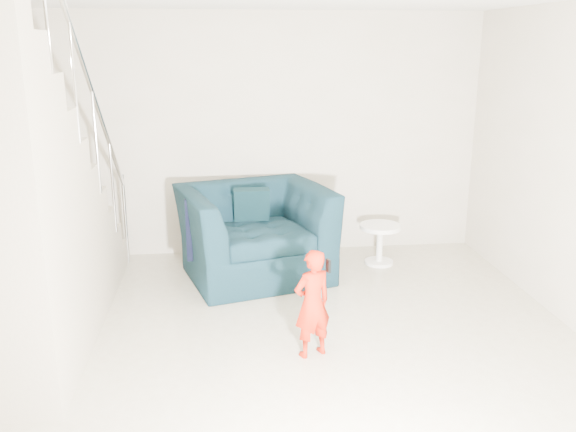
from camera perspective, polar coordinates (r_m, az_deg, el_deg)
The scene contains 9 objects.
floor at distance 4.71m, azimuth -0.23°, elevation -14.10°, with size 5.50×5.50×0.00m, color tan.
back_wall at distance 6.90m, azimuth -2.67°, elevation 7.47°, with size 5.00×5.00×0.00m, color #ACA38C.
armchair at distance 6.31m, azimuth -3.12°, elevation -1.55°, with size 1.44×1.26×0.93m, color black.
toddler at distance 4.71m, azimuth 2.29°, elevation -8.19°, with size 0.32×0.21×0.87m, color #9E1705.
side_table at distance 6.76m, azimuth 8.59°, elevation -2.01°, with size 0.45×0.45×0.45m.
staircase at distance 5.07m, azimuth -24.06°, elevation -1.65°, with size 1.02×3.03×3.62m.
cushion at distance 6.45m, azimuth -3.41°, elevation 1.09°, with size 0.37×0.11×0.35m, color black.
throw at distance 6.29m, azimuth -9.15°, elevation -0.66°, with size 0.06×0.56×0.63m, color black.
phone at distance 4.56m, azimuth 3.79°, elevation -4.67°, with size 0.02×0.05×0.10m, color black.
Camera 1 is at (-0.43, -4.06, 2.35)m, focal length 38.00 mm.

